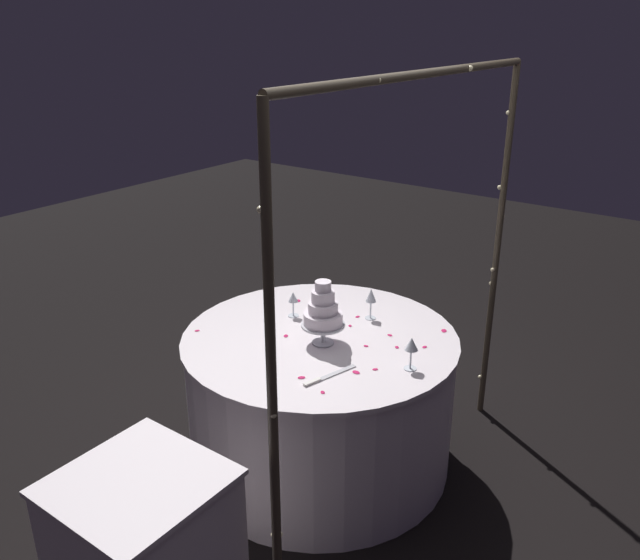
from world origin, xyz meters
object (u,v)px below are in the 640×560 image
at_px(wine_glass_0, 411,346).
at_px(cake_knife, 327,377).
at_px(decorative_arch, 417,242).
at_px(wine_glass_2, 293,299).
at_px(main_table, 320,400).
at_px(wine_glass_1, 371,297).
at_px(tiered_cake, 323,312).

relative_size(wine_glass_0, cake_knife, 0.56).
relative_size(decorative_arch, wine_glass_2, 14.79).
bearing_deg(main_table, wine_glass_0, 87.30).
bearing_deg(cake_knife, wine_glass_0, 137.47).
distance_m(decorative_arch, wine_glass_1, 0.73).
bearing_deg(main_table, decorative_arch, 89.99).
height_order(wine_glass_0, cake_knife, wine_glass_0).
relative_size(tiered_cake, wine_glass_0, 2.07).
relative_size(main_table, wine_glass_0, 8.80).
relative_size(main_table, wine_glass_2, 10.05).
bearing_deg(decorative_arch, main_table, -90.01).
bearing_deg(cake_knife, tiered_cake, -141.17).
bearing_deg(wine_glass_0, cake_knife, -42.53).
relative_size(wine_glass_0, wine_glass_1, 0.93).
relative_size(main_table, wine_glass_1, 8.20).
height_order(main_table, wine_glass_0, wine_glass_0).
xyz_separation_m(wine_glass_1, cake_knife, (0.65, 0.17, -0.12)).
height_order(wine_glass_1, cake_knife, wine_glass_1).
bearing_deg(cake_knife, wine_glass_2, -128.88).
relative_size(decorative_arch, wine_glass_0, 12.95).
bearing_deg(wine_glass_1, tiered_cake, -5.42).
height_order(tiered_cake, wine_glass_1, tiered_cake).
height_order(decorative_arch, cake_knife, decorative_arch).
distance_m(main_table, cake_knife, 0.57).
bearing_deg(tiered_cake, main_table, -133.27).
xyz_separation_m(tiered_cake, wine_glass_0, (-0.03, 0.48, -0.05)).
xyz_separation_m(main_table, wine_glass_1, (-0.33, 0.10, 0.51)).
bearing_deg(cake_knife, wine_glass_1, -165.03).
height_order(tiered_cake, cake_knife, tiered_cake).
bearing_deg(cake_knife, main_table, -139.65).
distance_m(tiered_cake, wine_glass_1, 0.39).
xyz_separation_m(wine_glass_0, cake_knife, (0.29, -0.27, -0.12)).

